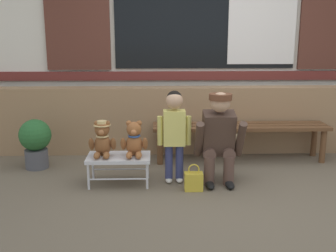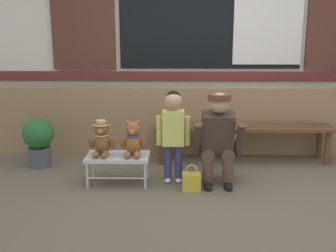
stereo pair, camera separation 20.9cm
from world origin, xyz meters
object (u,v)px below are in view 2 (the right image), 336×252
Objects in this scene: small_display_bench at (118,158)px; teddy_bear_plain at (133,140)px; child_standing at (173,127)px; handbag_on_ground at (191,181)px; teddy_bear_with_hat at (102,139)px; adult_crouching at (219,138)px; wooden_bench_long at (243,131)px; potted_plant at (39,139)px.

teddy_bear_plain reaches higher than small_display_bench.
child_standing is 0.58m from handbag_on_ground.
teddy_bear_plain is 0.38× the size of child_standing.
small_display_bench is at bearing -0.77° from teddy_bear_with_hat.
teddy_bear_with_hat is at bearing -179.15° from adult_crouching.
wooden_bench_long is 2.21× the size of adult_crouching.
wooden_bench_long is 1.74m from teddy_bear_with_hat.
potted_plant reaches higher than small_display_bench.
wooden_bench_long is 1.19m from handbag_on_ground.
child_standing is (-0.83, -0.72, 0.22)m from wooden_bench_long.
potted_plant is at bearing 162.51° from child_standing.
small_display_bench is 1.76× the size of teddy_bear_with_hat.
wooden_bench_long reaches higher than handbag_on_ground.
adult_crouching is 2.09m from potted_plant.
adult_crouching reaches higher than teddy_bear_plain.
teddy_bear_with_hat is at bearing -176.87° from child_standing.
teddy_bear_plain is (0.32, -0.00, -0.01)m from teddy_bear_with_hat.
teddy_bear_plain is at bearing -174.32° from child_standing.
child_standing is at bearing 127.00° from handbag_on_ground.
teddy_bear_with_hat is (-1.56, -0.76, 0.10)m from wooden_bench_long.
adult_crouching reaches higher than potted_plant.
teddy_bear_plain is 0.87m from adult_crouching.
small_display_bench is (-1.40, -0.76, -0.11)m from wooden_bench_long.
adult_crouching is at bearing 1.10° from small_display_bench.
teddy_bear_plain is at bearing 161.20° from handbag_on_ground.
child_standing is (0.73, 0.04, 0.12)m from teddy_bear_with_hat.
teddy_bear_with_hat is 0.74m from child_standing.
adult_crouching is (1.19, 0.02, 0.01)m from teddy_bear_with_hat.
teddy_bear_with_hat and teddy_bear_plain have the same top height.
teddy_bear_with_hat is 0.64× the size of potted_plant.
handbag_on_ground is 1.90m from potted_plant.
handbag_on_ground is (-0.28, -0.22, -0.38)m from adult_crouching.
adult_crouching is (0.46, -0.02, -0.11)m from child_standing.
potted_plant is at bearing 151.72° from small_display_bench.
teddy_bear_plain is at bearing -24.79° from potted_plant.
wooden_bench_long is 2.19× the size of child_standing.
wooden_bench_long is 5.78× the size of teddy_bear_with_hat.
child_standing reaches higher than potted_plant.
teddy_bear_with_hat is (-0.16, 0.00, 0.21)m from small_display_bench.
adult_crouching reaches higher than handbag_on_ground.
small_display_bench is 1.13m from potted_plant.
teddy_bear_with_hat is at bearing 167.52° from handbag_on_ground.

